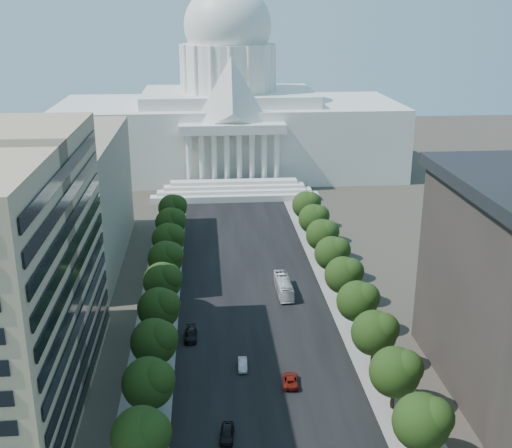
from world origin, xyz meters
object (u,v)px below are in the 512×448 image
object	(u,v)px
car_silver	(243,365)
car_dark_b	(191,335)
car_dark_a	(227,433)
car_red	(290,380)
city_bus	(284,286)

from	to	relation	value
car_silver	car_dark_b	bearing A→B (deg)	130.86
car_dark_a	car_red	distance (m)	16.54
car_dark_a	city_bus	distance (m)	48.86
car_dark_a	city_bus	world-z (taller)	city_bus
car_silver	car_red	distance (m)	9.07
car_dark_a	car_silver	size ratio (longest dim) A/B	1.11
car_silver	car_dark_a	bearing A→B (deg)	-98.60
car_dark_a	car_red	world-z (taller)	car_dark_a
car_red	city_bus	size ratio (longest dim) A/B	0.44
car_silver	car_red	bearing A→B (deg)	-34.61
car_red	car_dark_b	bearing A→B (deg)	-40.58
car_dark_a	car_dark_b	world-z (taller)	car_dark_b
city_bus	car_red	bearing A→B (deg)	-96.31
car_dark_a	car_red	xyz separation A→B (m)	(10.61, 12.68, -0.09)
car_dark_b	car_red	bearing A→B (deg)	-44.06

